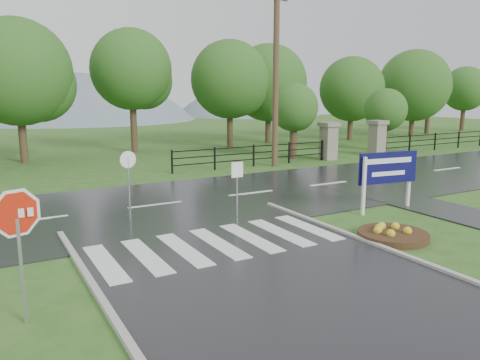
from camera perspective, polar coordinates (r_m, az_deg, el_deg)
ground at (r=8.84m, az=12.79°, el=-16.85°), size 120.00×120.00×0.00m
main_road at (r=17.11m, az=-10.28°, el=-3.14°), size 90.00×8.00×0.04m
walkway at (r=17.43m, az=24.83°, el=-3.72°), size 2.20×11.00×0.04m
crosswalk at (r=12.65m, az=-2.69°, el=-7.69°), size 6.50×2.80×0.02m
pillar_west at (r=28.60m, az=10.75°, el=4.79°), size 1.00×1.00×2.24m
pillar_east at (r=31.32m, az=16.37°, el=5.05°), size 1.00×1.00×2.24m
fence_west at (r=25.60m, az=1.67°, el=3.27°), size 9.58×0.08×1.20m
hills at (r=73.92m, az=-21.59°, el=-5.39°), size 102.00×48.00×48.00m
treeline at (r=30.67m, az=-17.22°, el=2.67°), size 83.20×5.20×10.00m
stop_sign at (r=8.87m, az=-25.50°, el=-4.97°), size 1.09×0.40×2.60m
estate_billboard at (r=16.64m, az=17.59°, el=1.09°), size 2.33×0.37×2.05m
flower_bed at (r=13.82m, az=18.14°, el=-6.25°), size 1.94×1.94×0.39m
reg_sign_small at (r=15.05m, az=-0.35°, el=0.29°), size 0.41×0.06×1.83m
reg_sign_round at (r=14.81m, az=-13.42°, el=0.25°), size 0.52×0.10×2.27m
utility_pole_east at (r=25.54m, az=4.39°, el=12.49°), size 1.65×0.61×9.53m
entrance_tree_left at (r=28.72m, az=6.60°, el=8.76°), size 2.93×2.93×4.58m
entrance_tree_right at (r=33.85m, az=17.33°, el=8.13°), size 2.91×2.91×4.27m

